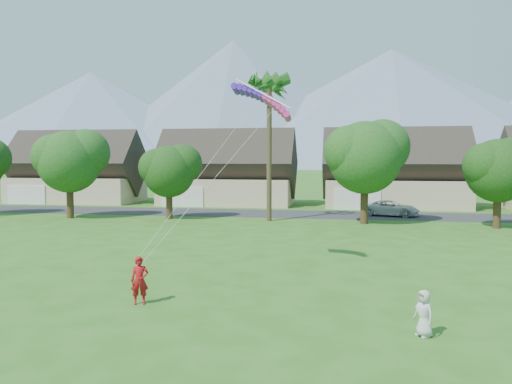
% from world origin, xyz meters
% --- Properties ---
extents(ground, '(500.00, 500.00, 0.00)m').
position_xyz_m(ground, '(0.00, 0.00, 0.00)').
color(ground, '#2D6019').
rests_on(ground, ground).
extents(street, '(90.00, 7.00, 0.01)m').
position_xyz_m(street, '(0.00, 34.00, 0.01)').
color(street, '#2D2D30').
rests_on(street, ground).
extents(kite_flyer, '(0.76, 0.62, 1.80)m').
position_xyz_m(kite_flyer, '(-3.30, 3.47, 0.90)').
color(kite_flyer, '#A61316').
rests_on(kite_flyer, ground).
extents(watcher, '(0.78, 0.84, 1.45)m').
position_xyz_m(watcher, '(6.62, 1.75, 0.72)').
color(watcher, silver).
rests_on(watcher, ground).
extents(parked_car, '(5.67, 3.65, 1.45)m').
position_xyz_m(parked_car, '(8.72, 34.00, 0.73)').
color(parked_car, silver).
rests_on(parked_car, ground).
extents(mountain_ridge, '(540.00, 240.00, 70.00)m').
position_xyz_m(mountain_ridge, '(10.40, 260.00, 29.07)').
color(mountain_ridge, slate).
rests_on(mountain_ridge, ground).
extents(houses_row, '(72.75, 8.19, 8.86)m').
position_xyz_m(houses_row, '(0.49, 42.99, 3.44)').
color(houses_row, beige).
rests_on(houses_row, ground).
extents(tree_row, '(62.27, 6.67, 8.45)m').
position_xyz_m(tree_row, '(-1.14, 27.92, 4.89)').
color(tree_row, '#47301C').
rests_on(tree_row, ground).
extents(fan_palm, '(3.00, 3.00, 13.80)m').
position_xyz_m(fan_palm, '(-2.00, 28.50, 11.80)').
color(fan_palm, '#4C3D26').
rests_on(fan_palm, ground).
extents(parafoil_kite, '(3.16, 1.10, 0.50)m').
position_xyz_m(parafoil_kite, '(0.42, 9.82, 8.32)').
color(parafoil_kite, '#4519BC').
rests_on(parafoil_kite, ground).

